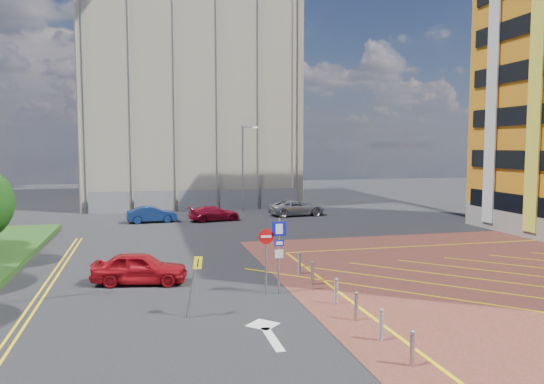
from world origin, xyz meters
name	(u,v)px	position (x,y,z in m)	size (l,w,h in m)	color
ground	(273,301)	(0.00, 0.00, 0.00)	(140.00, 140.00, 0.00)	black
lamp_back	(243,165)	(4.08, 28.00, 4.36)	(1.53, 0.16, 8.00)	#9EA0A8
sign_cluster	(274,248)	(0.30, 0.98, 1.95)	(1.17, 0.12, 3.20)	#9EA0A8
warning_sign	(194,278)	(-3.23, -1.24, 1.43)	(0.66, 0.40, 2.25)	#9EA0A8
bollard_row	(343,297)	(2.30, -1.67, 0.47)	(0.14, 11.14, 0.90)	#9EA0A8
construction_building	(187,102)	(0.00, 40.00, 11.00)	(21.20, 19.20, 22.00)	#B6AF95
construction_fence	(208,200)	(1.00, 30.00, 1.00)	(21.60, 0.06, 2.00)	gray
car_red_left	(140,268)	(-5.16, 4.05, 0.72)	(1.69, 4.20, 1.43)	#A90E16
car_blue_back	(152,214)	(-4.30, 23.31, 0.65)	(1.38, 3.97, 1.31)	navy
car_red_back	(214,213)	(0.69, 23.04, 0.61)	(1.72, 4.23, 1.23)	#A30E27
car_silver_back	(297,208)	(8.22, 24.66, 0.69)	(2.28, 4.95, 1.38)	#A9A8AF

